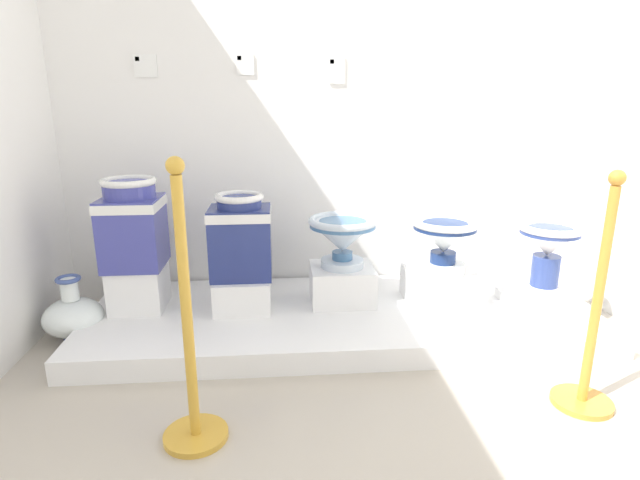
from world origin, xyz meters
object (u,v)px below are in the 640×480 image
at_px(plinth_block_pale_glazed, 342,284).
at_px(info_placard_second, 245,64).
at_px(antique_toilet_pale_glazed, 343,235).
at_px(antique_toilet_leftmost, 132,222).
at_px(antique_toilet_broad_patterned, 444,238).
at_px(stanchion_post_near_right, 591,339).
at_px(plinth_block_broad_patterned, 441,287).
at_px(info_placard_third, 337,70).
at_px(antique_toilet_squat_floral, 548,248).
at_px(stanchion_post_near_left, 190,359).
at_px(plinth_block_rightmost, 243,291).
at_px(antique_toilet_rightmost, 241,234).
at_px(plinth_block_squat_floral, 541,301).
at_px(info_placard_first, 145,66).
at_px(plinth_block_leftmost, 139,287).
at_px(decorative_vase_corner, 73,316).

xyz_separation_m(plinth_block_pale_glazed, info_placard_second, (-0.53, 0.43, 1.23)).
distance_m(plinth_block_pale_glazed, antique_toilet_pale_glazed, 0.30).
height_order(antique_toilet_leftmost, antique_toilet_broad_patterned, antique_toilet_leftmost).
bearing_deg(stanchion_post_near_right, plinth_block_broad_patterned, 111.58).
distance_m(plinth_block_pale_glazed, info_placard_third, 1.28).
relative_size(antique_toilet_squat_floral, stanchion_post_near_left, 0.39).
height_order(plinth_block_rightmost, stanchion_post_near_right, stanchion_post_near_right).
xyz_separation_m(antique_toilet_rightmost, plinth_block_squat_floral, (1.70, -0.13, -0.40)).
xyz_separation_m(antique_toilet_leftmost, antique_toilet_squat_floral, (2.28, -0.17, -0.16)).
xyz_separation_m(plinth_block_squat_floral, info_placard_third, (-1.12, 0.59, 1.28)).
bearing_deg(plinth_block_squat_floral, antique_toilet_broad_patterned, 169.71).
bearing_deg(antique_toilet_squat_floral, info_placard_first, 165.19).
distance_m(antique_toilet_rightmost, info_placard_second, 1.02).
bearing_deg(info_placard_third, antique_toilet_pale_glazed, -91.19).
xyz_separation_m(plinth_block_leftmost, plinth_block_pale_glazed, (1.15, -0.00, -0.02)).
distance_m(plinth_block_leftmost, stanchion_post_near_left, 1.13).
relative_size(antique_toilet_squat_floral, decorative_vase_corner, 1.18).
relative_size(antique_toilet_leftmost, plinth_block_broad_patterned, 1.24).
relative_size(plinth_block_leftmost, antique_toilet_broad_patterned, 0.81).
distance_m(plinth_block_pale_glazed, info_placard_first, 1.70).
bearing_deg(antique_toilet_leftmost, stanchion_post_near_left, -66.11).
xyz_separation_m(plinth_block_leftmost, antique_toilet_squat_floral, (2.28, -0.17, 0.22)).
relative_size(plinth_block_broad_patterned, stanchion_post_near_left, 0.36).
height_order(info_placard_third, decorative_vase_corner, info_placard_third).
height_order(antique_toilet_leftmost, plinth_block_squat_floral, antique_toilet_leftmost).
distance_m(plinth_block_rightmost, plinth_block_squat_floral, 1.70).
height_order(antique_toilet_squat_floral, info_placard_third, info_placard_third).
bearing_deg(decorative_vase_corner, info_placard_second, 31.19).
relative_size(plinth_block_leftmost, decorative_vase_corner, 0.83).
relative_size(plinth_block_leftmost, info_placard_second, 2.52).
bearing_deg(stanchion_post_near_right, antique_toilet_broad_patterned, 111.58).
xyz_separation_m(plinth_block_rightmost, info_placard_first, (-0.54, 0.46, 1.23)).
relative_size(plinth_block_pale_glazed, info_placard_third, 2.30).
xyz_separation_m(antique_toilet_rightmost, info_placard_second, (0.03, 0.46, 0.91)).
bearing_deg(plinth_block_leftmost, stanchion_post_near_left, -66.11).
relative_size(plinth_block_leftmost, antique_toilet_pale_glazed, 0.77).
bearing_deg(antique_toilet_leftmost, info_placard_second, 34.83).
xyz_separation_m(plinth_block_leftmost, plinth_block_rightmost, (0.58, -0.03, -0.03)).
bearing_deg(plinth_block_pale_glazed, info_placard_first, 158.92).
height_order(plinth_block_leftmost, stanchion_post_near_left, stanchion_post_near_left).
relative_size(plinth_block_broad_patterned, antique_toilet_broad_patterned, 1.06).
bearing_deg(antique_toilet_broad_patterned, antique_toilet_pale_glazed, 173.72).
relative_size(antique_toilet_leftmost, antique_toilet_pale_glazed, 1.26).
xyz_separation_m(antique_toilet_leftmost, plinth_block_pale_glazed, (1.15, -0.00, -0.39)).
relative_size(info_placard_first, info_placard_third, 0.85).
bearing_deg(antique_toilet_rightmost, decorative_vase_corner, -173.32).
distance_m(antique_toilet_pale_glazed, info_placard_first, 1.51).
distance_m(info_placard_second, decorative_vase_corner, 1.71).
xyz_separation_m(info_placard_second, stanchion_post_near_left, (-0.16, -1.45, -1.12)).
height_order(plinth_block_rightmost, antique_toilet_rightmost, antique_toilet_rightmost).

